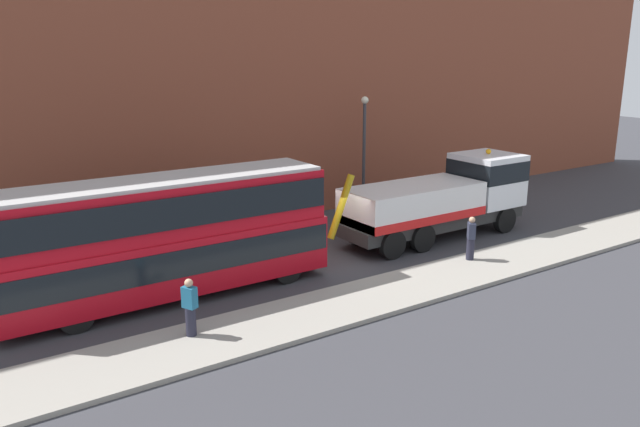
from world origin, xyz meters
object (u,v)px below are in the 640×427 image
(double_decker_bus, at_px, (167,233))
(pedestrian_bystander, at_px, (471,239))
(pedestrian_onlooker, at_px, (190,308))
(street_lamp, at_px, (364,145))
(recovery_tow_truck, at_px, (443,198))

(double_decker_bus, distance_m, pedestrian_bystander, 11.39)
(pedestrian_bystander, bearing_deg, pedestrian_onlooker, 37.42)
(double_decker_bus, height_order, pedestrian_bystander, double_decker_bus)
(street_lamp, bearing_deg, pedestrian_bystander, -97.77)
(pedestrian_onlooker, bearing_deg, street_lamp, 8.23)
(recovery_tow_truck, distance_m, pedestrian_bystander, 3.67)
(recovery_tow_truck, height_order, pedestrian_onlooker, recovery_tow_truck)
(double_decker_bus, height_order, street_lamp, street_lamp)
(double_decker_bus, relative_size, pedestrian_onlooker, 6.46)
(double_decker_bus, relative_size, pedestrian_bystander, 6.46)
(recovery_tow_truck, distance_m, pedestrian_onlooker, 13.64)
(double_decker_bus, distance_m, pedestrian_onlooker, 3.71)
(double_decker_bus, bearing_deg, pedestrian_bystander, -16.49)
(double_decker_bus, bearing_deg, recovery_tow_truck, -0.06)
(street_lamp, bearing_deg, recovery_tow_truck, -84.31)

